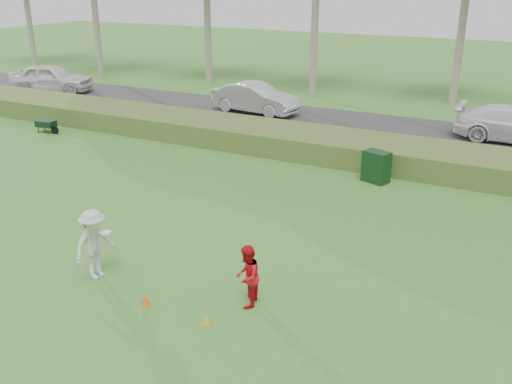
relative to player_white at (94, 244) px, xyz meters
The scene contains 11 objects.
ground 2.52m from the player_white, ahead, with size 120.00×120.00×0.00m, color #326F25.
reed_strip 12.23m from the player_white, 78.89° to the left, with size 80.00×3.00×0.90m, color #425D25.
park_road 17.17m from the player_white, 82.11° to the left, with size 80.00×6.00×0.06m, color #2D2D2D.
player_white is the anchor object (origin of this frame).
player_red 3.95m from the player_white, ahead, with size 0.71×0.56×1.47m, color red.
cone_orange 2.07m from the player_white, 14.97° to the right, with size 0.22×0.22×0.24m, color #DB610B.
cone_yellow 3.60m from the player_white, ahead, with size 0.18×0.18×0.20m, color gold.
utility_cabinet 10.71m from the player_white, 67.25° to the left, with size 0.91×0.57×1.14m, color black.
wheelbarrow 14.79m from the player_white, 140.94° to the left, with size 1.20×0.64×0.58m.
car_left 24.67m from the player_white, 138.32° to the left, with size 2.01×5.01×1.71m, color silver.
car_mid 17.85m from the player_white, 104.83° to the left, with size 1.65×4.73×1.56m, color silver.
Camera 1 is at (6.87, -9.22, 7.07)m, focal length 40.00 mm.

